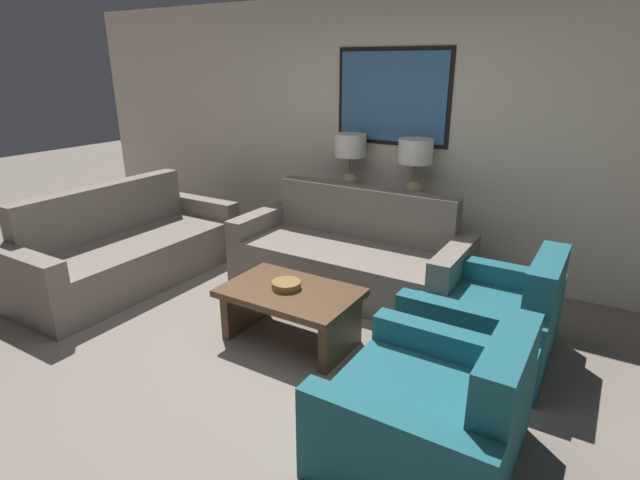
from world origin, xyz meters
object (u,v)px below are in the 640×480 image
(armchair_near_back_wall, at_px, (488,320))
(armchair_near_camera, at_px, (431,415))
(decorative_bowl, at_px, (286,285))
(table_lamp_left, at_px, (350,152))
(couch_by_side, at_px, (128,251))
(console_table, at_px, (378,232))
(coffee_table, at_px, (291,305))
(couch_by_back_wall, at_px, (350,257))
(table_lamp_right, at_px, (415,159))

(armchair_near_back_wall, bearing_deg, armchair_near_camera, -90.00)
(decorative_bowl, height_order, armchair_near_camera, armchair_near_camera)
(table_lamp_left, xyz_separation_m, armchair_near_camera, (1.74, -2.31, -0.90))
(table_lamp_left, height_order, decorative_bowl, table_lamp_left)
(table_lamp_left, bearing_deg, couch_by_side, -134.69)
(table_lamp_left, xyz_separation_m, armchair_near_back_wall, (1.74, -1.11, -0.90))
(couch_by_side, xyz_separation_m, armchair_near_camera, (3.31, -0.73, -0.03))
(console_table, distance_m, armchair_near_camera, 2.70)
(coffee_table, height_order, armchair_near_back_wall, armchair_near_back_wall)
(table_lamp_left, xyz_separation_m, couch_by_back_wall, (0.35, -0.62, -0.86))
(table_lamp_right, height_order, armchair_near_back_wall, table_lamp_right)
(couch_by_back_wall, bearing_deg, table_lamp_left, 119.21)
(armchair_near_camera, bearing_deg, table_lamp_left, 126.96)
(coffee_table, bearing_deg, table_lamp_left, 104.10)
(table_lamp_right, height_order, armchair_near_camera, table_lamp_right)
(couch_by_side, relative_size, decorative_bowl, 9.95)
(couch_by_back_wall, relative_size, armchair_near_back_wall, 2.18)
(table_lamp_left, height_order, table_lamp_right, same)
(couch_by_back_wall, bearing_deg, table_lamp_right, 60.79)
(console_table, relative_size, decorative_bowl, 5.72)
(armchair_near_camera, bearing_deg, table_lamp_right, 114.36)
(table_lamp_left, xyz_separation_m, decorative_bowl, (0.39, -1.70, -0.71))
(table_lamp_right, height_order, couch_by_back_wall, table_lamp_right)
(console_table, distance_m, decorative_bowl, 1.71)
(console_table, bearing_deg, armchair_near_camera, -58.93)
(console_table, relative_size, armchair_near_camera, 1.25)
(couch_by_back_wall, xyz_separation_m, armchair_near_camera, (1.39, -1.69, -0.03))
(table_lamp_right, distance_m, coffee_table, 1.93)
(table_lamp_left, bearing_deg, armchair_near_camera, -53.04)
(table_lamp_right, relative_size, decorative_bowl, 2.73)
(console_table, distance_m, armchair_near_back_wall, 1.78)
(table_lamp_left, distance_m, armchair_near_back_wall, 2.25)
(couch_by_side, distance_m, armchair_near_back_wall, 3.34)
(couch_by_back_wall, relative_size, armchair_near_camera, 2.18)
(table_lamp_left, distance_m, table_lamp_right, 0.69)
(couch_by_back_wall, bearing_deg, armchair_near_camera, -50.53)
(table_lamp_right, height_order, decorative_bowl, table_lamp_right)
(armchair_near_back_wall, bearing_deg, coffee_table, -155.34)
(couch_by_side, height_order, coffee_table, couch_by_side)
(couch_by_back_wall, bearing_deg, decorative_bowl, -87.74)
(couch_by_side, relative_size, armchair_near_back_wall, 2.18)
(table_lamp_right, height_order, couch_by_side, table_lamp_right)
(console_table, xyz_separation_m, coffee_table, (0.08, -1.71, -0.07))
(console_table, height_order, coffee_table, console_table)
(console_table, relative_size, couch_by_back_wall, 0.57)
(armchair_near_camera, bearing_deg, couch_by_side, 167.54)
(coffee_table, bearing_deg, couch_by_back_wall, 94.35)
(decorative_bowl, bearing_deg, console_table, 91.43)
(console_table, bearing_deg, armchair_near_back_wall, -38.51)
(decorative_bowl, bearing_deg, table_lamp_right, 79.88)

